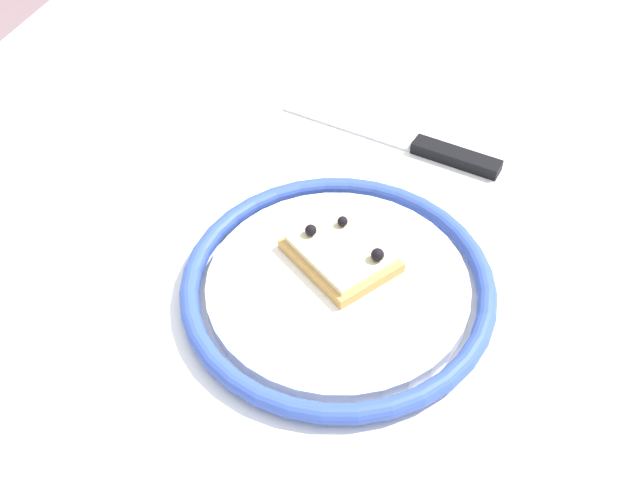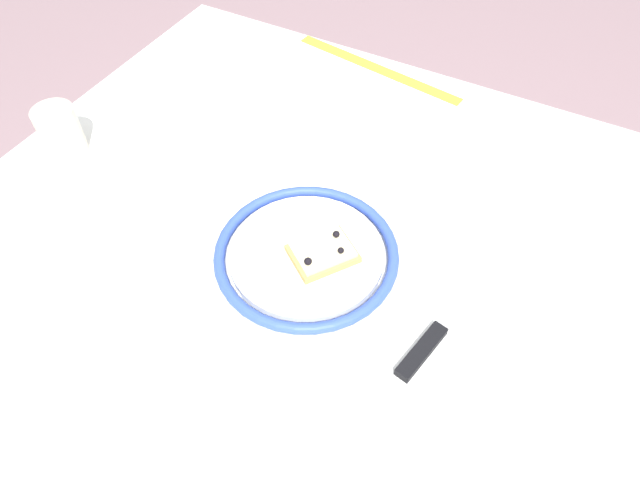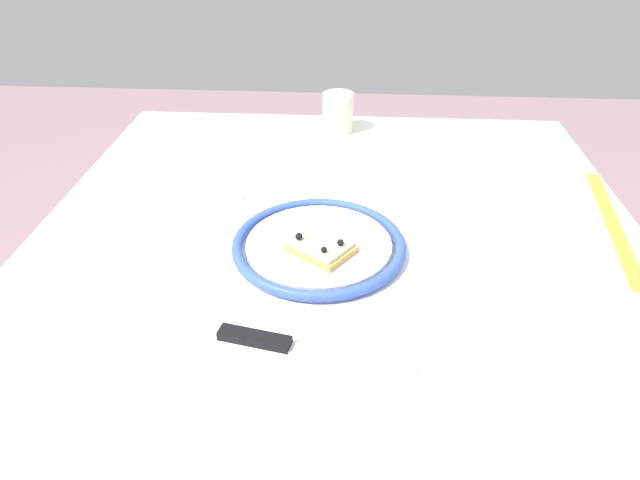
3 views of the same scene
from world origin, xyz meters
name	(u,v)px [view 1 (image 1 of 3)]	position (x,y,z in m)	size (l,w,h in m)	color
dining_table	(326,294)	(0.00, 0.00, 0.69)	(1.20, 0.96, 0.77)	white
plate	(338,285)	(-0.06, -0.03, 0.78)	(0.26, 0.26, 0.02)	white
pizza_slice_near	(341,253)	(-0.03, -0.02, 0.79)	(0.10, 0.11, 0.03)	tan
knife	(425,148)	(0.15, -0.06, 0.78)	(0.07, 0.24, 0.01)	silver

